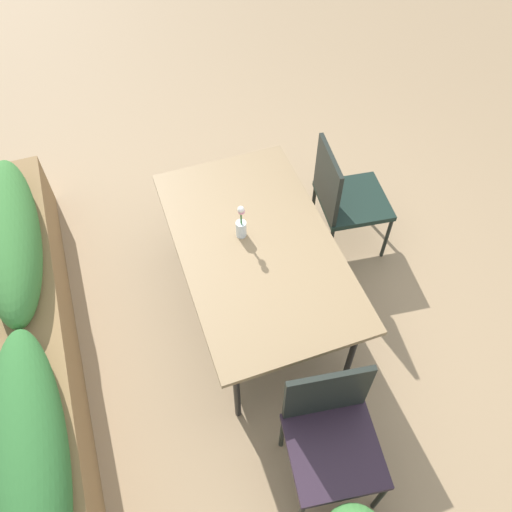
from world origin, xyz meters
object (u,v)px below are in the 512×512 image
(dining_table, at_px, (256,249))
(chair_near_right, at_px, (344,195))
(planter_box, at_px, (31,345))
(chair_end_left, at_px, (331,432))
(flower_vase, at_px, (241,224))

(dining_table, height_order, chair_near_right, chair_near_right)
(chair_near_right, xyz_separation_m, planter_box, (-0.40, 2.25, -0.14))
(chair_near_right, bearing_deg, chair_end_left, -20.35)
(chair_near_right, bearing_deg, planter_box, -72.89)
(flower_vase, xyz_separation_m, planter_box, (-0.13, 1.39, -0.44))
(dining_table, bearing_deg, chair_end_left, -179.43)
(chair_end_left, relative_size, flower_vase, 3.27)
(flower_vase, relative_size, planter_box, 0.08)
(planter_box, bearing_deg, chair_end_left, -127.42)
(dining_table, relative_size, chair_end_left, 1.85)
(chair_near_right, height_order, chair_end_left, chair_near_right)
(flower_vase, bearing_deg, planter_box, 95.18)
(chair_end_left, bearing_deg, flower_vase, -78.50)
(dining_table, xyz_separation_m, chair_end_left, (-1.14, -0.01, -0.17))
(dining_table, bearing_deg, planter_box, 90.96)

